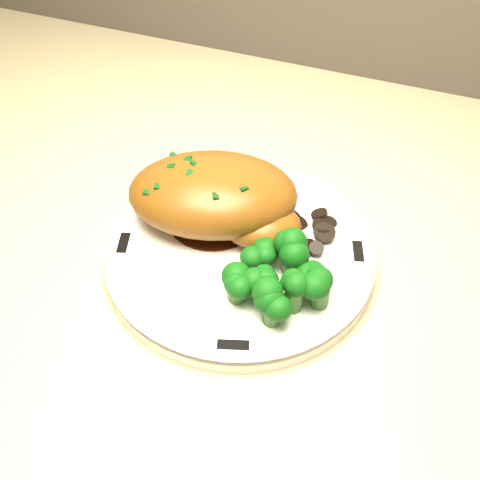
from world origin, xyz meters
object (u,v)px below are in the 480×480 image
(counter, at_px, (238,431))
(plate, at_px, (240,254))
(broccoli_florets, at_px, (282,278))
(chicken_breast, at_px, (219,198))

(counter, bearing_deg, plate, -66.31)
(plate, height_order, broccoli_florets, broccoli_florets)
(counter, relative_size, broccoli_florets, 23.91)
(broccoli_florets, bearing_deg, plate, 143.48)
(chicken_breast, distance_m, broccoli_florets, 0.10)
(plate, height_order, chicken_breast, chicken_breast)
(chicken_breast, bearing_deg, counter, 58.77)
(plate, relative_size, broccoli_florets, 2.77)
(broccoli_florets, bearing_deg, counter, 129.09)
(counter, relative_size, plate, 8.63)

